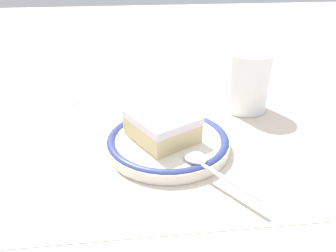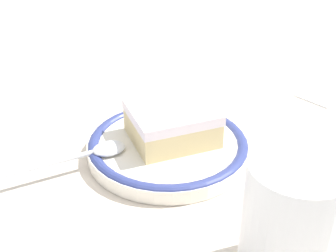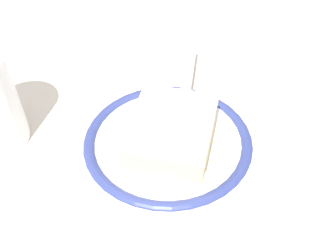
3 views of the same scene
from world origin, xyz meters
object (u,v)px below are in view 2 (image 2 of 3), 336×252
at_px(sugar_packet, 317,96).
at_px(cup, 290,228).
at_px(plate, 168,146).
at_px(cake_slice, 172,123).
at_px(spoon, 97,150).

bearing_deg(sugar_packet, cup, 168.42).
bearing_deg(sugar_packet, plate, 132.15).
height_order(plate, cup, cup).
xyz_separation_m(plate, cake_slice, (0.01, -0.00, 0.02)).
height_order(cake_slice, cup, cup).
bearing_deg(sugar_packet, cake_slice, 131.21).
bearing_deg(cup, sugar_packet, -11.58).
relative_size(cake_slice, cup, 1.13).
distance_m(cake_slice, cup, 0.19).
xyz_separation_m(spoon, cup, (-0.12, -0.18, 0.03)).
distance_m(cake_slice, sugar_packet, 0.23).
relative_size(plate, cup, 1.73).
distance_m(plate, cake_slice, 0.03).
height_order(spoon, cup, cup).
distance_m(plate, spoon, 0.08).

